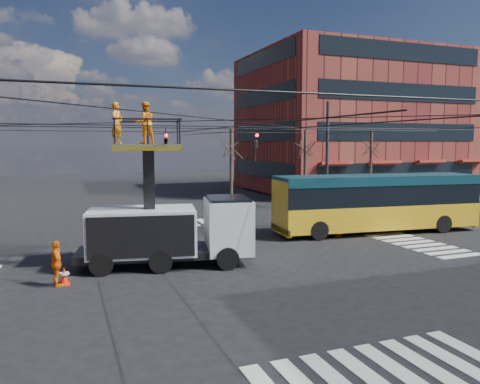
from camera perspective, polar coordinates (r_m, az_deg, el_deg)
The scene contains 13 objects.
ground at distance 19.80m, azimuth -1.46°, elevation -8.57°, with size 120.00×120.00×0.00m, color black.
sidewalk_ne at distance 47.95m, azimuth 14.07°, elevation -0.07°, with size 18.00×18.00×0.12m, color slate.
crosswalks at distance 19.79m, azimuth -1.46°, elevation -8.55°, with size 22.40×22.40×0.02m, color silver, non-canonical shape.
building_ne at distance 50.74m, azimuth 13.24°, elevation 8.13°, with size 20.06×16.06×14.00m.
overhead_network at distance 19.53m, azimuth -2.09°, elevation 3.96°, with size 24.24×24.24×8.00m.
tree_a at distance 33.56m, azimuth -1.08°, elevation 5.39°, with size 2.00×2.00×6.00m.
tree_b at distance 36.03m, azimuth 7.98°, elevation 5.38°, with size 2.00×2.00×6.00m.
tree_c at distance 39.27m, azimuth 15.70°, elevation 5.26°, with size 2.00×2.00×6.00m.
utility_truck at distance 19.21m, azimuth -8.56°, elevation -2.64°, with size 7.30×3.66×6.62m.
city_bus at distance 27.19m, azimuth 16.31°, elevation -1.12°, with size 11.77×3.72×3.20m.
traffic_cone at distance 17.78m, azimuth -20.64°, elevation -9.57°, with size 0.36×0.36×0.65m, color red.
worker_ground at distance 17.60m, azimuth -21.44°, elevation -8.14°, with size 0.95×0.39×1.61m, color orange.
flagger at distance 25.41m, azimuth 11.89°, elevation -3.49°, with size 1.09×0.63×1.69m, color #D5410D.
Camera 1 is at (-6.35, -18.08, 4.98)m, focal length 35.00 mm.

